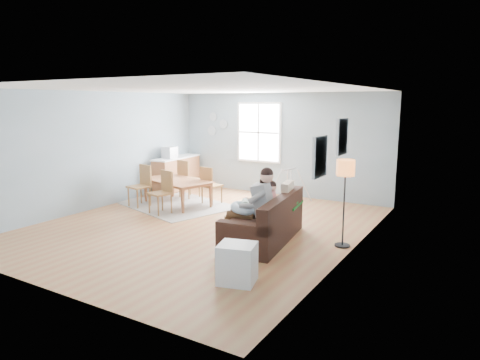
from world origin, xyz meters
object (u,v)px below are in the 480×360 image
Objects in this scene: sofa at (266,225)px; chair_sw at (142,183)px; baby_swing at (289,187)px; father at (254,204)px; chair_ne at (209,183)px; toddler at (266,199)px; dining_table at (176,192)px; chair_se at (163,189)px; monitor at (170,153)px; floor_lamp at (345,175)px; counter at (177,174)px; storage_cube at (237,263)px; chair_nw at (187,176)px.

chair_sw is (-3.79, 0.86, 0.27)m from sofa.
baby_swing is (2.86, 2.17, -0.19)m from chair_sw.
chair_ne is (-2.41, 2.12, -0.21)m from father.
sofa is 0.47m from toddler.
chair_se reaches higher than dining_table.
chair_sw is 1.00× the size of baby_swing.
chair_se is 2.31m from monitor.
dining_table is at bearing 36.13° from chair_sw.
floor_lamp reaches higher than chair_se.
chair_se is 1.03× the size of chair_ne.
floor_lamp is (1.34, 0.74, 0.51)m from father.
father is at bearing -17.66° from chair_se.
counter is at bearing 147.42° from sofa.
sofa is 3.90m from chair_sw.
toddler reaches higher than sofa.
father reaches higher than chair_se.
sofa is at bearing -29.60° from monitor.
toddler is 1.48m from floor_lamp.
storage_cube is at bearing -41.84° from monitor.
dining_table is 0.84m from chair_sw.
chair_se is at bearing 144.70° from storage_cube.
floor_lamp is 4.98m from chair_nw.
chair_nw is at bearing 108.71° from chair_se.
floor_lamp is 4.21m from chair_se.
father reaches higher than chair_ne.
toddler is 0.87× the size of chair_nw.
chair_se is at bearing 177.86° from floor_lamp.
baby_swing is at bearing 5.42° from counter.
toddler reaches higher than chair_nw.
dining_table is (-3.06, 1.64, -0.42)m from father.
dining_table is at bearing -143.65° from chair_ne.
chair_sw is at bearing -74.72° from monitor.
storage_cube is 0.34× the size of counter.
chair_sw is at bearing 169.66° from toddler.
sofa is 5.04m from counter.
father is 3.93× the size of monitor.
counter reaches higher than storage_cube.
sofa is at bearing -72.90° from baby_swing.
toddler reaches higher than dining_table.
counter reaches higher than sofa.
storage_cube is at bearing -31.96° from chair_sw.
chair_sw is at bearing 148.04° from storage_cube.
chair_sw reaches higher than storage_cube.
monitor is at bearing 138.16° from storage_cube.
floor_lamp reaches higher than chair_ne.
baby_swing is at bearing 37.17° from chair_sw.
storage_cube is 0.60× the size of chair_nw.
chair_se is (-2.78, 0.39, -0.17)m from toddler.
chair_sw is at bearing 167.24° from sofa.
storage_cube is at bearing -75.32° from sofa.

